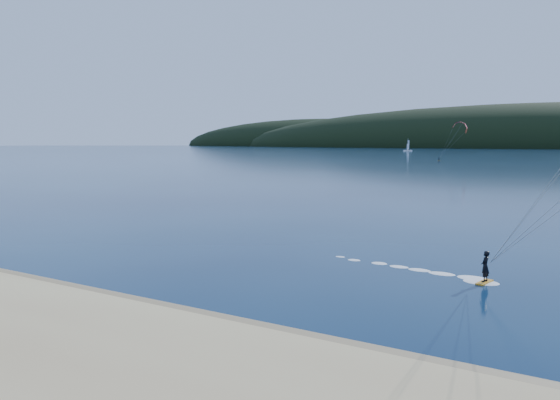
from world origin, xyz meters
name	(u,v)px	position (x,y,z in m)	size (l,w,h in m)	color
ground	(96,350)	(0.00, 0.00, 0.00)	(1800.00, 1800.00, 0.00)	#071835
wet_sand	(175,316)	(0.00, 4.50, 0.05)	(220.00, 2.50, 0.10)	#907B54
kitesurfer_far	(459,130)	(-29.60, 204.23, 12.52)	(12.46, 5.37, 15.74)	orange
sailboat	(408,150)	(-110.68, 403.79, 0.76)	(7.42, 4.62, 10.34)	white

